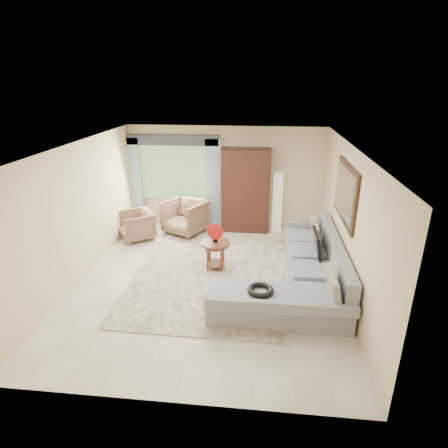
# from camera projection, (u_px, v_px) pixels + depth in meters

# --- Properties ---
(ground) EXTENTS (6.00, 6.00, 0.00)m
(ground) POSITION_uv_depth(u_px,v_px,m) (209.00, 280.00, 7.34)
(ground) COLOR silver
(ground) RESTS_ON ground
(area_rug) EXTENTS (3.07, 4.05, 0.02)m
(area_rug) POSITION_uv_depth(u_px,v_px,m) (211.00, 274.00, 7.54)
(area_rug) COLOR beige
(area_rug) RESTS_ON ground
(sectional_sofa) EXTENTS (2.30, 3.46, 0.90)m
(sectional_sofa) POSITION_uv_depth(u_px,v_px,m) (304.00, 276.00, 6.89)
(sectional_sofa) COLOR #95989C
(sectional_sofa) RESTS_ON ground
(tv_screen) EXTENTS (0.14, 0.74, 0.48)m
(tv_screen) POSITION_uv_depth(u_px,v_px,m) (317.00, 243.00, 7.20)
(tv_screen) COLOR black
(tv_screen) RESTS_ON sectional_sofa
(garden_hose) EXTENTS (0.43, 0.43, 0.09)m
(garden_hose) POSITION_uv_depth(u_px,v_px,m) (261.00, 290.00, 5.95)
(garden_hose) COLOR black
(garden_hose) RESTS_ON sectional_sofa
(coffee_table) EXTENTS (0.60, 0.60, 0.60)m
(coffee_table) POSITION_uv_depth(u_px,v_px,m) (215.00, 255.00, 7.65)
(coffee_table) COLOR #532116
(coffee_table) RESTS_ON ground
(red_disc) EXTENTS (0.34, 0.09, 0.34)m
(red_disc) POSITION_uv_depth(u_px,v_px,m) (215.00, 232.00, 7.47)
(red_disc) COLOR #B71712
(red_disc) RESTS_ON coffee_table
(armchair_left) EXTENTS (1.05, 1.05, 0.70)m
(armchair_left) POSITION_uv_depth(u_px,v_px,m) (137.00, 225.00, 9.09)
(armchair_left) COLOR #91664F
(armchair_left) RESTS_ON ground
(armchair_right) EXTENTS (1.23, 1.24, 0.85)m
(armchair_right) POSITION_uv_depth(u_px,v_px,m) (185.00, 217.00, 9.43)
(armchair_right) COLOR #91754F
(armchair_right) RESTS_ON ground
(potted_plant) EXTENTS (0.57, 0.52, 0.55)m
(potted_plant) POSITION_uv_depth(u_px,v_px,m) (152.00, 220.00, 9.65)
(potted_plant) COLOR #999999
(potted_plant) RESTS_ON ground
(armoire) EXTENTS (1.20, 0.55, 2.10)m
(armoire) POSITION_uv_depth(u_px,v_px,m) (246.00, 190.00, 9.42)
(armoire) COLOR black
(armoire) RESTS_ON ground
(floor_lamp) EXTENTS (0.24, 0.24, 1.50)m
(floor_lamp) POSITION_uv_depth(u_px,v_px,m) (277.00, 202.00, 9.50)
(floor_lamp) COLOR silver
(floor_lamp) RESTS_ON ground
(window) EXTENTS (1.80, 0.04, 1.40)m
(window) POSITION_uv_depth(u_px,v_px,m) (174.00, 173.00, 9.71)
(window) COLOR #669E59
(window) RESTS_ON wall_back
(curtain_left) EXTENTS (0.40, 0.08, 2.30)m
(curtain_left) POSITION_uv_depth(u_px,v_px,m) (134.00, 182.00, 9.82)
(curtain_left) COLOR #9EB7CC
(curtain_left) RESTS_ON ground
(curtain_right) EXTENTS (0.40, 0.08, 2.30)m
(curtain_right) POSITION_uv_depth(u_px,v_px,m) (213.00, 184.00, 9.62)
(curtain_right) COLOR #9EB7CC
(curtain_right) RESTS_ON ground
(valance) EXTENTS (2.40, 0.12, 0.26)m
(valance) POSITION_uv_depth(u_px,v_px,m) (171.00, 140.00, 9.34)
(valance) COLOR #1E232D
(valance) RESTS_ON wall_back
(wall_mirror) EXTENTS (0.05, 1.70, 1.05)m
(wall_mirror) POSITION_uv_depth(u_px,v_px,m) (345.00, 193.00, 6.78)
(wall_mirror) COLOR black
(wall_mirror) RESTS_ON wall_right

